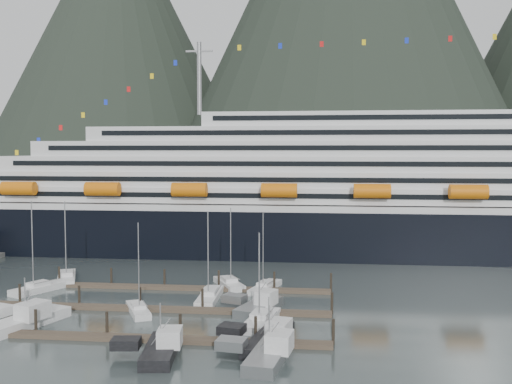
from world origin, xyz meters
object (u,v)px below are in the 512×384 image
sailboat_e (67,278)px  trawler_b (160,349)px  sailboat_b (138,310)px  trawler_c (268,337)px  sailboat_f (229,284)px  sailboat_d (210,297)px  cruise_ship (381,198)px  sailboat_h (261,321)px  trawler_d (268,353)px  trawler_e (258,305)px  sailboat_g (265,288)px  sailboat_a (39,289)px  trawler_a (25,320)px

sailboat_e → trawler_b: bearing=-165.8°
sailboat_b → trawler_c: (18.91, -11.17, 0.41)m
trawler_b → sailboat_f: bearing=-10.9°
sailboat_d → sailboat_e: size_ratio=0.97×
cruise_ship → sailboat_b: cruise_ship is taller
sailboat_b → sailboat_f: bearing=-56.5°
sailboat_h → trawler_d: 13.21m
cruise_ship → trawler_e: bearing=-112.7°
trawler_e → sailboat_g: bearing=19.6°
trawler_c → trawler_e: (-2.63, 13.93, 0.04)m
sailboat_a → sailboat_g: size_ratio=1.16×
cruise_ship → sailboat_a: (-57.03, -43.14, -11.60)m
sailboat_f → sailboat_b: bearing=122.5°
trawler_c → trawler_d: size_ratio=1.08×
sailboat_a → trawler_e: 36.65m
sailboat_e → sailboat_h: 42.13m
sailboat_e → trawler_a: (6.23, -26.24, 0.45)m
sailboat_g → cruise_ship: bearing=-14.4°
trawler_a → sailboat_b: bearing=-39.1°
sailboat_a → trawler_b: 38.21m
sailboat_b → trawler_a: size_ratio=1.00×
sailboat_f → trawler_c: sailboat_f is taller
sailboat_f → trawler_c: size_ratio=1.10×
sailboat_f → sailboat_h: bearing=172.2°
trawler_a → trawler_e: size_ratio=1.24×
trawler_c → trawler_d: bearing=-162.4°
sailboat_g → trawler_a: size_ratio=0.99×
sailboat_b → trawler_d: 25.49m
sailboat_d → trawler_d: bearing=-157.4°
sailboat_g → trawler_a: (-28.36, -23.25, 0.48)m
cruise_ship → sailboat_g: size_ratio=16.24×
sailboat_d → trawler_d: sailboat_d is taller
trawler_d → sailboat_h: bearing=17.0°
trawler_b → trawler_d: 11.83m
sailboat_f → sailboat_h: sailboat_f is taller
sailboat_b → trawler_a: sailboat_b is taller
trawler_b → sailboat_a: bearing=38.2°
sailboat_f → sailboat_g: size_ratio=1.05×
trawler_d → trawler_e: 19.46m
trawler_a → trawler_e: trawler_a is taller
sailboat_a → trawler_b: size_ratio=1.46×
sailboat_g → trawler_c: sailboat_g is taller
sailboat_e → sailboat_g: size_ratio=1.11×
sailboat_h → sailboat_d: bearing=46.1°
sailboat_a → sailboat_e: (0.96, 8.19, -0.01)m
trawler_b → trawler_c: trawler_b is taller
trawler_c → trawler_e: size_ratio=1.17×
sailboat_d → sailboat_e: 28.80m
cruise_ship → sailboat_e: size_ratio=14.69×
sailboat_e → trawler_e: 38.30m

